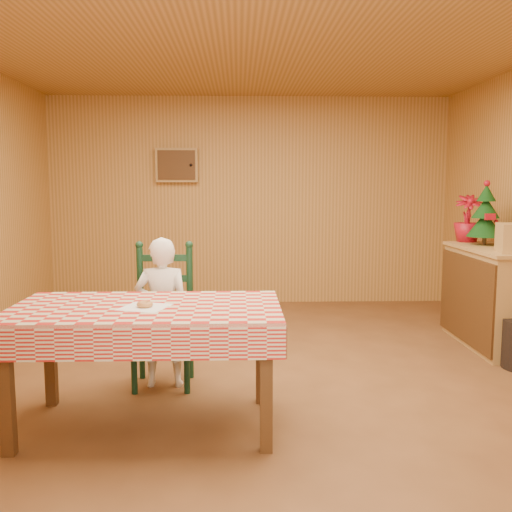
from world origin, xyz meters
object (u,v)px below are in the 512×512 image
Objects in this scene: christmas_tree at (485,216)px; seated_child at (163,312)px; shelf_unit at (492,297)px; dining_table at (146,319)px; ladder_chair at (164,318)px.

seated_child is at bearing -157.26° from christmas_tree.
shelf_unit is at bearing -161.46° from seated_child.
seated_child is (0.00, 0.73, -0.13)m from dining_table.
dining_table is 3.58m from christmas_tree.
ladder_chair reaches higher than shelf_unit.
dining_table is at bearing -146.28° from christmas_tree.
ladder_chair is 3.08m from shelf_unit.
christmas_tree reaches higher than ladder_chair.
dining_table is 1.34× the size of shelf_unit.
shelf_unit reaches higher than dining_table.
christmas_tree is (2.94, 1.23, 0.65)m from seated_child.
shelf_unit is (2.93, 1.71, -0.22)m from dining_table.
shelf_unit is at bearing 17.53° from ladder_chair.
ladder_chair is 1.74× the size of christmas_tree.
dining_table is 2.67× the size of christmas_tree.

